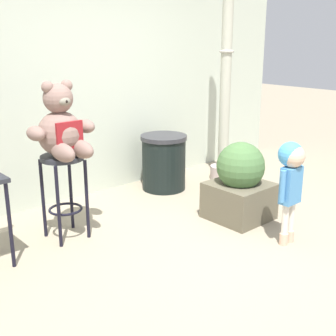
{
  "coord_description": "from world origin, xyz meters",
  "views": [
    {
      "loc": [
        -2.7,
        -2.26,
        1.84
      ],
      "look_at": [
        -0.09,
        0.67,
        0.68
      ],
      "focal_mm": 48.15,
      "sensor_mm": 36.0,
      "label": 1
    }
  ],
  "objects_px": {
    "lamppost": "(225,94)",
    "bar_stool_with_teddy": "(64,180)",
    "teddy_bear": "(62,129)",
    "child_walking": "(291,171)",
    "planter_with_shrub": "(240,184)",
    "trash_bin": "(164,162)"
  },
  "relations": [
    {
      "from": "trash_bin",
      "to": "planter_with_shrub",
      "type": "xyz_separation_m",
      "value": [
        -0.04,
        -1.23,
        0.03
      ]
    },
    {
      "from": "child_walking",
      "to": "lamppost",
      "type": "distance_m",
      "value": 2.0
    },
    {
      "from": "bar_stool_with_teddy",
      "to": "teddy_bear",
      "type": "distance_m",
      "value": 0.48
    },
    {
      "from": "teddy_bear",
      "to": "lamppost",
      "type": "bearing_deg",
      "value": 5.86
    },
    {
      "from": "teddy_bear",
      "to": "lamppost",
      "type": "xyz_separation_m",
      "value": [
        2.44,
        0.25,
        0.08
      ]
    },
    {
      "from": "trash_bin",
      "to": "bar_stool_with_teddy",
      "type": "bearing_deg",
      "value": -164.6
    },
    {
      "from": "child_walking",
      "to": "planter_with_shrub",
      "type": "xyz_separation_m",
      "value": [
        0.13,
        0.67,
        -0.32
      ]
    },
    {
      "from": "teddy_bear",
      "to": "child_walking",
      "type": "height_order",
      "value": "teddy_bear"
    },
    {
      "from": "trash_bin",
      "to": "planter_with_shrub",
      "type": "bearing_deg",
      "value": -91.75
    },
    {
      "from": "trash_bin",
      "to": "planter_with_shrub",
      "type": "relative_size",
      "value": 0.84
    },
    {
      "from": "teddy_bear",
      "to": "planter_with_shrub",
      "type": "height_order",
      "value": "teddy_bear"
    },
    {
      "from": "bar_stool_with_teddy",
      "to": "teddy_bear",
      "type": "height_order",
      "value": "teddy_bear"
    },
    {
      "from": "bar_stool_with_teddy",
      "to": "child_walking",
      "type": "height_order",
      "value": "child_walking"
    },
    {
      "from": "bar_stool_with_teddy",
      "to": "trash_bin",
      "type": "bearing_deg",
      "value": 15.4
    },
    {
      "from": "trash_bin",
      "to": "lamppost",
      "type": "distance_m",
      "value": 1.17
    },
    {
      "from": "lamppost",
      "to": "planter_with_shrub",
      "type": "height_order",
      "value": "lamppost"
    },
    {
      "from": "child_walking",
      "to": "trash_bin",
      "type": "xyz_separation_m",
      "value": [
        0.17,
        1.9,
        -0.35
      ]
    },
    {
      "from": "bar_stool_with_teddy",
      "to": "lamppost",
      "type": "distance_m",
      "value": 2.52
    },
    {
      "from": "lamppost",
      "to": "planter_with_shrub",
      "type": "relative_size",
      "value": 3.51
    },
    {
      "from": "lamppost",
      "to": "bar_stool_with_teddy",
      "type": "bearing_deg",
      "value": -174.88
    },
    {
      "from": "teddy_bear",
      "to": "trash_bin",
      "type": "relative_size",
      "value": 0.99
    },
    {
      "from": "teddy_bear",
      "to": "trash_bin",
      "type": "bearing_deg",
      "value": 16.44
    }
  ]
}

